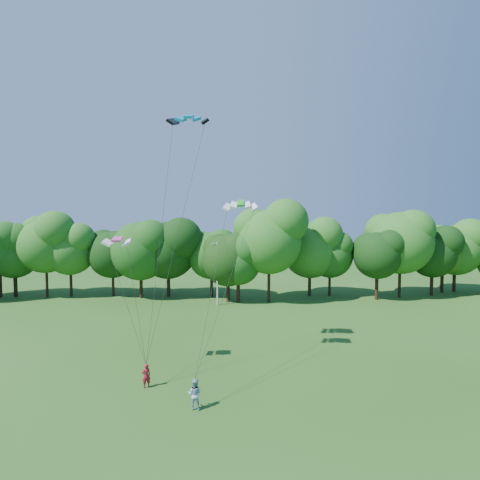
{
  "coord_description": "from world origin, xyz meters",
  "views": [
    {
      "loc": [
        -0.62,
        -17.11,
        11.54
      ],
      "look_at": [
        1.15,
        13.0,
        9.76
      ],
      "focal_mm": 28.0,
      "sensor_mm": 36.0,
      "label": 1
    }
  ],
  "objects": [
    {
      "name": "kite_flyer_right",
      "position": [
        -2.07,
        4.99,
        0.92
      ],
      "size": [
        1.02,
        0.87,
        1.84
      ],
      "primitive_type": "imported",
      "rotation": [
        0.0,
        0.0,
        2.93
      ],
      "color": "#8FABC7",
      "rests_on": "ground"
    },
    {
      "name": "kite_flyer_left",
      "position": [
        -5.54,
        8.05,
        0.82
      ],
      "size": [
        0.71,
        0.62,
        1.64
      ],
      "primitive_type": "imported",
      "rotation": [
        0.0,
        0.0,
        3.6
      ],
      "color": "maroon",
      "rests_on": "ground"
    },
    {
      "name": "kite_teal",
      "position": [
        -2.85,
        12.61,
        19.41
      ],
      "size": [
        3.25,
        1.68,
        0.66
      ],
      "rotation": [
        0.0,
        0.0,
        -0.1
      ],
      "color": "#0583AF",
      "rests_on": "ground"
    },
    {
      "name": "utility_pole",
      "position": [
        -0.73,
        31.96,
        4.31
      ],
      "size": [
        1.68,
        0.25,
        8.4
      ],
      "rotation": [
        0.0,
        0.0,
        0.1
      ],
      "color": "#A9A9A0",
      "rests_on": "ground"
    },
    {
      "name": "kite_pink",
      "position": [
        -7.99,
        10.65,
        9.98
      ],
      "size": [
        2.09,
        1.1,
        0.38
      ],
      "rotation": [
        0.0,
        0.0,
        0.06
      ],
      "color": "#D83C8B",
      "rests_on": "ground"
    },
    {
      "name": "kite_green",
      "position": [
        1.14,
        12.18,
        12.7
      ],
      "size": [
        2.71,
        1.38,
        0.61
      ],
      "rotation": [
        0.0,
        0.0,
        -0.09
      ],
      "color": "green",
      "rests_on": "ground"
    },
    {
      "name": "tree_back_center",
      "position": [
        0.73,
        33.92,
        7.06
      ],
      "size": [
        7.78,
        7.78,
        11.31
      ],
      "color": "black",
      "rests_on": "ground"
    },
    {
      "name": "tree_back_east",
      "position": [
        34.03,
        38.39,
        6.55
      ],
      "size": [
        7.21,
        7.21,
        10.49
      ],
      "color": "black",
      "rests_on": "ground"
    },
    {
      "name": "ground",
      "position": [
        0.0,
        0.0,
        0.0
      ],
      "size": [
        160.0,
        160.0,
        0.0
      ],
      "primitive_type": "plane",
      "color": "#214B14",
      "rests_on": "ground"
    }
  ]
}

